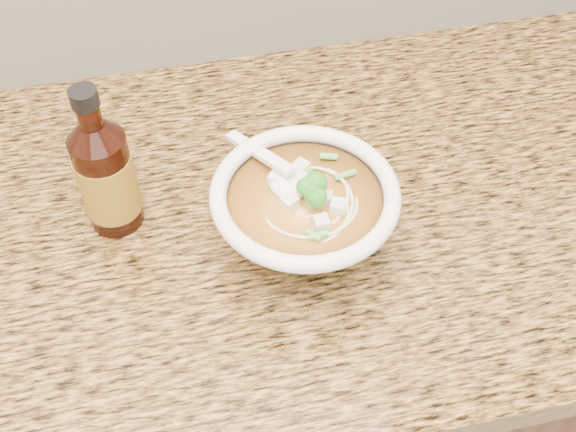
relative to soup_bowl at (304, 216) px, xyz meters
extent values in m
cube|color=#351910|center=(-0.19, 0.07, -0.52)|extent=(4.00, 0.65, 0.86)
cube|color=olive|center=(-0.19, 0.07, -0.07)|extent=(4.00, 0.68, 0.04)
cylinder|color=white|center=(0.00, 0.00, -0.05)|extent=(0.09, 0.09, 0.01)
torus|color=white|center=(0.00, 0.00, 0.04)|extent=(0.22, 0.22, 0.02)
torus|color=beige|center=(0.01, 0.00, 0.03)|extent=(0.12, 0.12, 0.00)
torus|color=beige|center=(0.00, 0.01, 0.03)|extent=(0.13, 0.13, 0.00)
torus|color=beige|center=(-0.01, -0.01, 0.03)|extent=(0.11, 0.11, 0.00)
torus|color=beige|center=(-0.01, 0.01, 0.03)|extent=(0.10, 0.10, 0.00)
torus|color=beige|center=(-0.01, 0.01, 0.02)|extent=(0.10, 0.10, 0.00)
torus|color=beige|center=(-0.02, 0.00, 0.02)|extent=(0.14, 0.14, 0.00)
torus|color=beige|center=(-0.02, -0.02, 0.02)|extent=(0.11, 0.11, 0.00)
cube|color=silver|center=(-0.02, -0.02, 0.04)|extent=(0.02, 0.02, 0.02)
cube|color=silver|center=(-0.01, 0.02, 0.04)|extent=(0.03, 0.03, 0.02)
cube|color=silver|center=(-0.02, 0.05, 0.04)|extent=(0.02, 0.02, 0.02)
cube|color=silver|center=(0.04, 0.02, 0.04)|extent=(0.02, 0.02, 0.02)
cube|color=silver|center=(-0.01, 0.03, 0.04)|extent=(0.02, 0.02, 0.02)
cube|color=silver|center=(0.01, 0.06, 0.04)|extent=(0.02, 0.02, 0.02)
ellipsoid|color=#196014|center=(0.01, -0.01, 0.05)|extent=(0.04, 0.04, 0.04)
cylinder|color=#55B445|center=(-0.04, -0.04, 0.04)|extent=(0.02, 0.02, 0.01)
cylinder|color=#55B445|center=(-0.04, -0.01, 0.04)|extent=(0.02, 0.01, 0.01)
cylinder|color=#55B445|center=(0.00, 0.03, 0.04)|extent=(0.01, 0.02, 0.01)
cylinder|color=#55B445|center=(0.01, -0.07, 0.04)|extent=(0.02, 0.02, 0.01)
cylinder|color=#55B445|center=(0.02, -0.02, 0.04)|extent=(0.02, 0.02, 0.01)
cylinder|color=#55B445|center=(-0.01, -0.03, 0.04)|extent=(0.02, 0.02, 0.01)
cylinder|color=#55B445|center=(0.00, 0.04, 0.04)|extent=(0.01, 0.02, 0.01)
ellipsoid|color=white|center=(-0.01, 0.02, 0.04)|extent=(0.05, 0.05, 0.02)
cube|color=white|center=(-0.04, 0.07, 0.04)|extent=(0.07, 0.11, 0.03)
cylinder|color=#340F07|center=(-0.22, 0.09, 0.02)|extent=(0.08, 0.08, 0.14)
cylinder|color=#340F07|center=(-0.22, 0.09, 0.12)|extent=(0.03, 0.03, 0.03)
cylinder|color=black|center=(-0.22, 0.09, 0.15)|extent=(0.04, 0.04, 0.02)
cylinder|color=red|center=(-0.22, 0.09, 0.02)|extent=(0.08, 0.08, 0.09)
camera|label=1|loc=(-0.14, -0.53, 0.65)|focal=45.00mm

